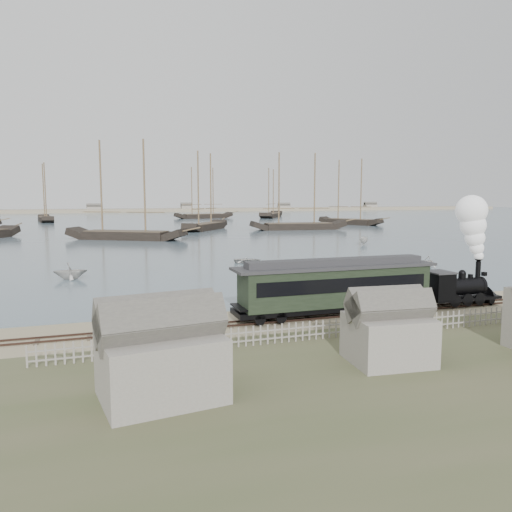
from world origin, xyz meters
name	(u,v)px	position (x,y,z in m)	size (l,w,h in m)	color
ground	(273,314)	(0.00, 0.00, 0.00)	(600.00, 600.00, 0.00)	tan
harbor_water	(124,218)	(0.00, 170.00, 0.03)	(600.00, 336.00, 0.06)	#465A65
rail_track	(283,320)	(0.00, -2.00, 0.04)	(120.00, 1.80, 0.16)	#39261F
picket_fence_west	(209,350)	(-6.50, -7.00, 0.00)	(19.00, 0.10, 1.20)	gray
picket_fence_east	(484,325)	(12.50, -7.50, 0.00)	(15.00, 0.10, 1.20)	gray
shed_left	(162,398)	(-10.00, -13.00, 0.00)	(5.00, 4.00, 4.10)	gray
shed_mid	(387,362)	(2.00, -12.00, 0.00)	(4.00, 3.50, 3.60)	gray
far_spit	(114,212)	(0.00, 250.00, 0.00)	(500.00, 20.00, 1.80)	tan
locomotive	(472,257)	(16.18, -2.00, 3.93)	(6.81, 2.54, 8.50)	black
passenger_coach	(336,285)	(4.09, -2.00, 2.33)	(15.24, 2.94, 3.70)	black
beached_dinghy	(301,304)	(2.52, 0.69, 0.43)	(4.18, 2.98, 0.86)	beige
rowboat_1	(70,271)	(-14.85, 21.41, 0.94)	(3.34, 2.88, 1.76)	beige
rowboat_2	(367,276)	(13.55, 9.44, 0.76)	(3.61, 1.36, 1.39)	beige
rowboat_3	(247,260)	(6.71, 27.77, 0.42)	(3.51, 2.51, 0.73)	beige
rowboat_4	(428,262)	(26.45, 16.80, 0.77)	(2.70, 2.33, 1.42)	beige
rowboat_5	(364,241)	(34.02, 44.65, 0.74)	(3.53, 1.33, 1.36)	beige
schooner_2	(125,189)	(-5.85, 69.30, 10.06)	(24.58, 5.67, 20.00)	black
schooner_3	(205,191)	(15.78, 92.61, 10.06)	(20.94, 4.83, 20.00)	black
schooner_4	(299,191)	(38.97, 85.95, 10.06)	(25.15, 5.80, 20.00)	black
schooner_5	(351,192)	(63.10, 102.02, 10.06)	(20.66, 4.77, 20.00)	black
schooner_7	(44,192)	(-27.03, 150.97, 10.06)	(19.81, 4.57, 20.00)	black
schooner_8	(204,193)	(30.06, 159.22, 10.06)	(23.49, 5.42, 20.00)	black
schooner_9	(271,193)	(58.50, 159.70, 10.06)	(25.49, 5.88, 20.00)	black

